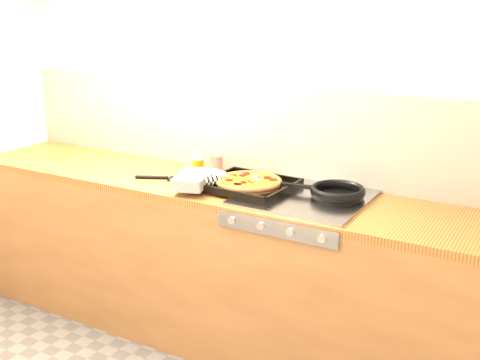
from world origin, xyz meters
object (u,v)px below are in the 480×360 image
Objects in this scene: frying_pan at (336,192)px; juice_glass at (198,164)px; pizza_on_tray at (234,182)px; tomato_can at (216,164)px.

frying_pan is 0.84m from juice_glass.
tomato_can is (-0.25, 0.23, 0.00)m from pizza_on_tray.
pizza_on_tray is 5.29× the size of juice_glass.
pizza_on_tray is 5.88× the size of tomato_can.
pizza_on_tray is 0.33m from tomato_can.
pizza_on_tray is at bearing -167.81° from frying_pan.
juice_glass reaches higher than pizza_on_tray.
juice_glass reaches higher than tomato_can.
pizza_on_tray is at bearing -42.52° from tomato_can.
juice_glass reaches higher than frying_pan.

